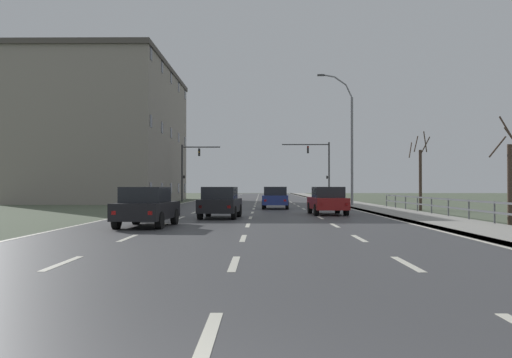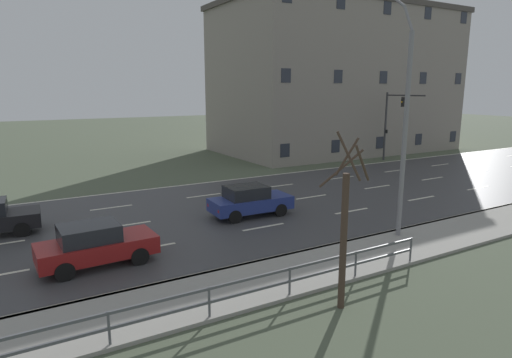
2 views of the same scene
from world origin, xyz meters
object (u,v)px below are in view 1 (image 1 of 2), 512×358
(car_near_right, at_px, (220,202))
(brick_building, at_px, (110,134))
(car_near_left, at_px, (276,198))
(car_far_right, at_px, (147,207))
(street_lamp_midground, at_px, (349,142))
(car_far_left, at_px, (327,200))
(traffic_signal_right, at_px, (321,162))
(traffic_signal_left, at_px, (189,165))

(car_near_right, xyz_separation_m, brick_building, (-14.32, 31.34, 6.40))
(car_near_left, height_order, car_far_right, same)
(car_far_right, bearing_deg, brick_building, 110.99)
(car_far_right, relative_size, car_near_right, 1.00)
(street_lamp_midground, height_order, car_far_left, street_lamp_midground)
(car_far_right, bearing_deg, car_far_left, 51.86)
(street_lamp_midground, height_order, car_near_left, street_lamp_midground)
(street_lamp_midground, relative_size, brick_building, 0.43)
(traffic_signal_right, distance_m, car_far_left, 28.98)
(car_far_right, xyz_separation_m, brick_building, (-11.88, 37.13, 6.40))
(brick_building, bearing_deg, car_near_right, -65.45)
(car_near_right, bearing_deg, brick_building, 117.86)
(traffic_signal_left, xyz_separation_m, brick_building, (-8.60, 0.77, 3.31))
(traffic_signal_right, relative_size, car_near_right, 1.53)
(traffic_signal_right, xyz_separation_m, car_near_right, (-8.48, -32.16, -3.40))
(car_near_left, bearing_deg, traffic_signal_right, 77.49)
(street_lamp_midground, xyz_separation_m, car_near_left, (-5.87, -3.97, -4.25))
(traffic_signal_left, relative_size, brick_building, 0.25)
(car_near_right, relative_size, brick_building, 0.17)
(street_lamp_midground, distance_m, brick_building, 28.26)
(brick_building, bearing_deg, car_far_left, -54.21)
(car_near_left, xyz_separation_m, brick_building, (-17.35, 19.94, 6.40))
(traffic_signal_left, height_order, car_near_left, traffic_signal_left)
(car_near_left, bearing_deg, street_lamp_midground, 36.28)
(car_near_left, relative_size, car_far_left, 1.00)
(car_far_left, bearing_deg, car_far_right, -134.01)
(brick_building, bearing_deg, traffic_signal_right, 2.06)
(traffic_signal_left, bearing_deg, car_near_right, -79.41)
(car_near_right, bearing_deg, car_far_left, 34.69)
(traffic_signal_left, bearing_deg, brick_building, 174.89)
(traffic_signal_left, distance_m, car_far_left, 29.55)
(traffic_signal_right, xyz_separation_m, car_near_left, (-5.45, -20.76, -3.40))
(street_lamp_midground, distance_m, car_far_left, 12.99)
(street_lamp_midground, bearing_deg, traffic_signal_right, 91.42)
(car_near_left, bearing_deg, brick_building, 133.22)
(street_lamp_midground, xyz_separation_m, traffic_signal_right, (-0.42, 16.79, -0.85))
(car_far_left, distance_m, brick_building, 34.91)
(traffic_signal_left, xyz_separation_m, car_near_right, (5.71, -30.57, -3.09))
(car_near_left, height_order, brick_building, brick_building)
(car_near_left, relative_size, car_far_right, 0.99)
(traffic_signal_left, xyz_separation_m, car_far_left, (11.46, -27.07, -3.09))
(street_lamp_midground, distance_m, traffic_signal_right, 16.82)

